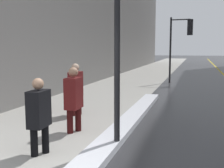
{
  "coord_description": "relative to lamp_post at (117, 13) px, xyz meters",
  "views": [
    {
      "loc": [
        1.89,
        -3.63,
        2.07
      ],
      "look_at": [
        -0.4,
        4.0,
        1.05
      ],
      "focal_mm": 45.0,
      "sensor_mm": 36.0,
      "label": 1
    }
  ],
  "objects": [
    {
      "name": "snow_bank_curb",
      "position": [
        -0.2,
        2.06,
        -2.69
      ],
      "size": [
        0.54,
        8.24,
        0.15
      ],
      "color": "silver",
      "rests_on": "ground"
    },
    {
      "name": "traffic_light_near",
      "position": [
        0.7,
        11.58,
        0.03
      ],
      "size": [
        1.31,
        0.33,
        3.87
      ],
      "rotation": [
        0.0,
        0.0,
        -0.1
      ],
      "color": "black",
      "rests_on": "ground"
    },
    {
      "name": "pedestrian_nearside",
      "position": [
        -1.3,
        0.73,
        -1.87
      ],
      "size": [
        0.33,
        0.53,
        1.61
      ],
      "rotation": [
        0.0,
        0.0,
        -1.53
      ],
      "color": "#340C0C",
      "rests_on": "ground"
    },
    {
      "name": "sidewalk_slab",
      "position": [
        -2.36,
        13.18,
        -2.76
      ],
      "size": [
        4.0,
        80.0,
        0.01
      ],
      "color": "#9E9B93",
      "rests_on": "ground"
    },
    {
      "name": "pedestrian_in_glasses",
      "position": [
        -1.32,
        -0.82,
        -1.93
      ],
      "size": [
        0.31,
        0.5,
        1.51
      ],
      "rotation": [
        0.0,
        0.0,
        -1.53
      ],
      "color": "black",
      "rests_on": "ground"
    },
    {
      "name": "pedestrian_trailing",
      "position": [
        -1.98,
        2.36,
        -1.87
      ],
      "size": [
        0.33,
        0.53,
        1.61
      ],
      "rotation": [
        0.0,
        0.0,
        -1.53
      ],
      "color": "#340C0C",
      "rests_on": "ground"
    },
    {
      "name": "lamp_post",
      "position": [
        0.0,
        0.0,
        0.0
      ],
      "size": [
        0.28,
        0.28,
        4.58
      ],
      "color": "black",
      "rests_on": "ground"
    }
  ]
}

